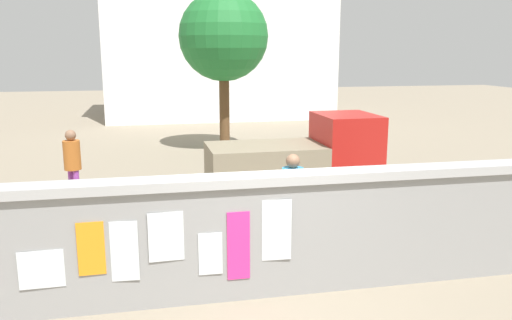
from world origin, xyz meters
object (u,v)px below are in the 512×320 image
(person_bystander, at_px, (72,161))
(person_walking, at_px, (292,194))
(bicycle_near, at_px, (410,223))
(tree_roadside, at_px, (224,37))
(auto_rickshaw_truck, at_px, (302,160))
(motorcycle, at_px, (126,204))

(person_bystander, bearing_deg, person_walking, -41.73)
(bicycle_near, relative_size, tree_roadside, 0.34)
(auto_rickshaw_truck, height_order, tree_roadside, tree_roadside)
(person_bystander, bearing_deg, motorcycle, -55.27)
(bicycle_near, height_order, person_walking, person_walking)
(auto_rickshaw_truck, distance_m, bicycle_near, 3.10)
(auto_rickshaw_truck, xyz_separation_m, bicycle_near, (1.03, -2.87, -0.54))
(motorcycle, bearing_deg, bicycle_near, -20.68)
(tree_roadside, bearing_deg, auto_rickshaw_truck, -82.68)
(auto_rickshaw_truck, relative_size, motorcycle, 1.90)
(person_walking, relative_size, person_bystander, 1.00)
(person_walking, height_order, tree_roadside, tree_roadside)
(tree_roadside, bearing_deg, person_walking, -91.48)
(auto_rickshaw_truck, relative_size, tree_roadside, 0.72)
(bicycle_near, bearing_deg, motorcycle, 159.32)
(tree_roadside, bearing_deg, person_bystander, -125.33)
(bicycle_near, relative_size, person_walking, 1.05)
(bicycle_near, bearing_deg, auto_rickshaw_truck, 109.77)
(auto_rickshaw_truck, relative_size, bicycle_near, 2.13)
(motorcycle, distance_m, person_walking, 3.18)
(auto_rickshaw_truck, relative_size, person_bystander, 2.24)
(motorcycle, bearing_deg, tree_roadside, 68.31)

